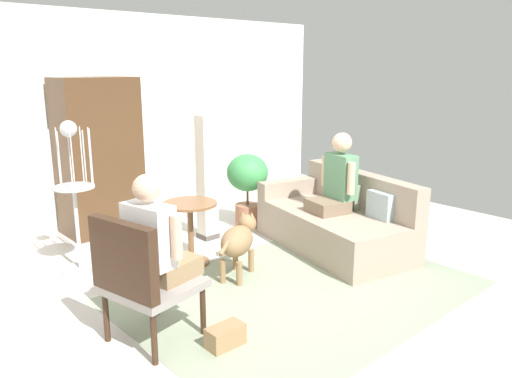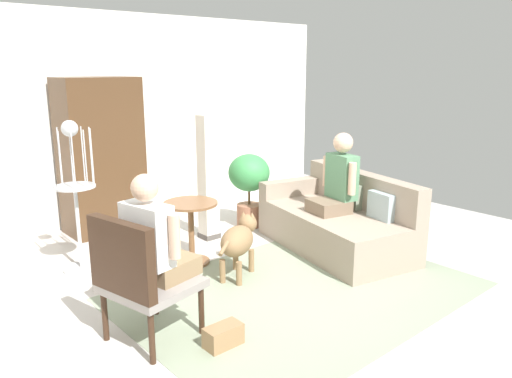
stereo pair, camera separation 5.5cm
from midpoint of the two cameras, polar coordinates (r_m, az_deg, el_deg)
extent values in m
plane|color=beige|center=(4.66, 1.02, -11.18)|extent=(7.63, 7.63, 0.00)
cube|color=silver|center=(6.72, -16.37, 7.73)|extent=(6.96, 0.12, 2.63)
cube|color=gray|center=(4.60, 4.67, -11.50)|extent=(3.04, 2.21, 0.01)
cube|color=gray|center=(5.58, 8.55, -4.62)|extent=(1.29, 1.95, 0.43)
cube|color=gray|center=(5.69, 11.66, -0.07)|extent=(0.56, 1.79, 0.39)
cube|color=gray|center=(6.13, 4.07, 0.23)|extent=(0.94, 0.38, 0.20)
cube|color=#9EB2B7|center=(5.30, 13.70, -1.85)|extent=(0.17, 0.33, 0.28)
cube|color=gray|center=(5.66, 10.30, -0.67)|extent=(0.17, 0.33, 0.28)
cylinder|color=#382316|center=(4.20, -11.71, -11.52)|extent=(0.04, 0.04, 0.39)
cylinder|color=#382316|center=(3.87, -6.49, -13.60)|extent=(0.04, 0.04, 0.39)
cylinder|color=#382316|center=(3.92, -17.14, -13.76)|extent=(0.04, 0.04, 0.39)
cylinder|color=#382316|center=(3.57, -12.02, -16.35)|extent=(0.04, 0.04, 0.39)
cube|color=gray|center=(3.78, -12.02, -10.74)|extent=(0.71, 0.72, 0.06)
cube|color=#382316|center=(3.52, -15.36, -7.69)|extent=(0.21, 0.61, 0.52)
cube|color=#79644F|center=(5.44, 7.89, -1.93)|extent=(0.45, 0.44, 0.14)
cube|color=#598C66|center=(5.47, 9.35, 1.45)|extent=(0.25, 0.40, 0.48)
sphere|color=#DDB293|center=(5.40, 9.51, 5.26)|extent=(0.21, 0.21, 0.21)
cylinder|color=#DDB293|center=(5.27, 10.52, 1.19)|extent=(0.08, 0.08, 0.34)
cylinder|color=#DDB293|center=(5.61, 7.64, 2.08)|extent=(0.08, 0.08, 0.34)
cube|color=#8B704E|center=(3.83, -10.50, -8.71)|extent=(0.46, 0.46, 0.14)
cube|color=white|center=(3.63, -12.57, -5.14)|extent=(0.26, 0.42, 0.45)
sphere|color=#DDB293|center=(3.53, -12.86, 0.11)|extent=(0.19, 0.19, 0.19)
cylinder|color=#DDB293|center=(3.81, -14.49, -3.94)|extent=(0.08, 0.08, 0.32)
cylinder|color=#DDB293|center=(3.48, -9.52, -5.42)|extent=(0.08, 0.08, 0.32)
cylinder|color=brown|center=(5.02, -7.88, -1.67)|extent=(0.54, 0.54, 0.02)
cylinder|color=brown|center=(5.12, -7.76, -5.18)|extent=(0.06, 0.06, 0.62)
cylinder|color=brown|center=(5.22, -7.65, -8.27)|extent=(0.36, 0.36, 0.03)
ellipsoid|color=olive|center=(4.74, -2.52, -5.96)|extent=(0.55, 0.48, 0.28)
sphere|color=olive|center=(4.97, -1.31, -3.97)|extent=(0.18, 0.18, 0.18)
cone|color=olive|center=(4.96, -1.82, -2.91)|extent=(0.06, 0.06, 0.06)
cone|color=olive|center=(4.93, -0.81, -3.01)|extent=(0.06, 0.06, 0.06)
cylinder|color=olive|center=(4.44, -4.01, -6.79)|extent=(0.18, 0.12, 0.10)
cylinder|color=olive|center=(5.00, -2.69, -7.95)|extent=(0.06, 0.06, 0.23)
cylinder|color=olive|center=(4.95, -0.88, -8.19)|extent=(0.06, 0.06, 0.23)
cylinder|color=olive|center=(4.71, -4.18, -9.38)|extent=(0.06, 0.06, 0.23)
cylinder|color=olive|center=(4.66, -2.27, -9.65)|extent=(0.06, 0.06, 0.23)
cylinder|color=silver|center=(5.30, -19.62, -8.62)|extent=(0.36, 0.36, 0.03)
cylinder|color=silver|center=(5.17, -19.99, -4.45)|extent=(0.04, 0.04, 0.84)
cylinder|color=silver|center=(5.06, -20.39, 0.20)|extent=(0.39, 0.39, 0.02)
cylinder|color=silver|center=(5.07, -18.74, 3.64)|extent=(0.01, 0.01, 0.55)
cylinder|color=silver|center=(5.15, -19.57, 3.73)|extent=(0.01, 0.01, 0.55)
cylinder|color=silver|center=(5.18, -20.79, 3.68)|extent=(0.01, 0.01, 0.55)
cylinder|color=silver|center=(5.14, -21.96, 3.51)|extent=(0.01, 0.01, 0.55)
cylinder|color=silver|center=(5.05, -22.67, 3.27)|extent=(0.01, 0.01, 0.55)
cylinder|color=silver|center=(4.94, -22.64, 3.05)|extent=(0.01, 0.01, 0.55)
cylinder|color=silver|center=(4.85, -21.82, 2.94)|extent=(0.01, 0.01, 0.55)
cylinder|color=silver|center=(4.82, -20.53, 2.99)|extent=(0.01, 0.01, 0.55)
cylinder|color=silver|center=(4.86, -19.29, 3.18)|extent=(0.01, 0.01, 0.55)
cylinder|color=silver|center=(4.96, -18.61, 3.43)|extent=(0.01, 0.01, 0.55)
sphere|color=silver|center=(4.96, -20.93, 6.45)|extent=(0.15, 0.15, 0.15)
cylinder|color=#996047|center=(6.30, -1.22, -3.00)|extent=(0.31, 0.31, 0.28)
cylinder|color=brown|center=(6.23, -1.23, -0.88)|extent=(0.03, 0.03, 0.20)
ellipsoid|color=#3B8E4B|center=(6.16, -1.24, 1.87)|extent=(0.52, 0.52, 0.46)
cube|color=#4C4742|center=(5.93, -5.78, -5.29)|extent=(0.20, 0.20, 0.06)
cube|color=white|center=(5.74, -5.95, 1.54)|extent=(0.18, 0.18, 1.39)
cube|color=#4C331E|center=(6.24, -17.73, 3.57)|extent=(0.90, 0.56, 1.85)
cube|color=#99724C|center=(3.76, -3.96, -16.43)|extent=(0.28, 0.15, 0.16)
camera|label=1|loc=(0.03, -90.35, -0.09)|focal=35.03mm
camera|label=2|loc=(0.03, 89.65, 0.09)|focal=35.03mm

